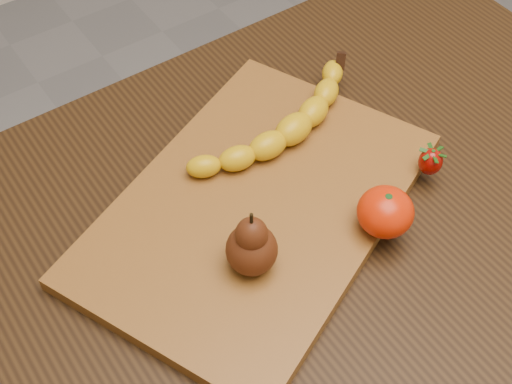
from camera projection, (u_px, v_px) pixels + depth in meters
table at (315, 248)px, 0.97m from camera, size 1.00×0.70×0.76m
cutting_board at (256, 207)px, 0.88m from camera, size 0.53×0.46×0.02m
banana at (294, 129)px, 0.93m from camera, size 0.26×0.11×0.04m
pear at (252, 241)px, 0.78m from camera, size 0.06×0.06×0.09m
mandarin at (385, 212)px, 0.83m from camera, size 0.08×0.08×0.06m
strawberry at (431, 161)px, 0.89m from camera, size 0.03×0.03×0.04m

